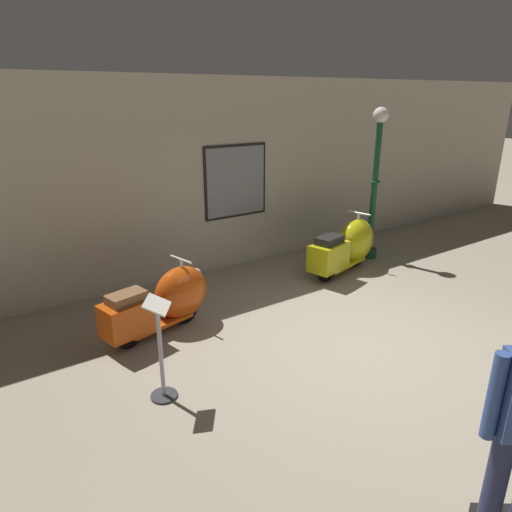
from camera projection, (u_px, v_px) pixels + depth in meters
ground_plane at (361, 348)px, 5.65m from camera, size 60.00×60.00×0.00m
showroom_back_wall at (218, 177)px, 7.81m from camera, size 18.00×0.24×3.27m
scooter_0 at (166, 300)px, 5.95m from camera, size 1.61×0.78×0.95m
scooter_1 at (348, 246)px, 7.99m from camera, size 1.73×0.86×1.02m
lamppost at (375, 181)px, 8.32m from camera, size 0.28×0.28×2.78m
info_stanchion at (161, 358)px, 4.59m from camera, size 0.37×0.39×1.12m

